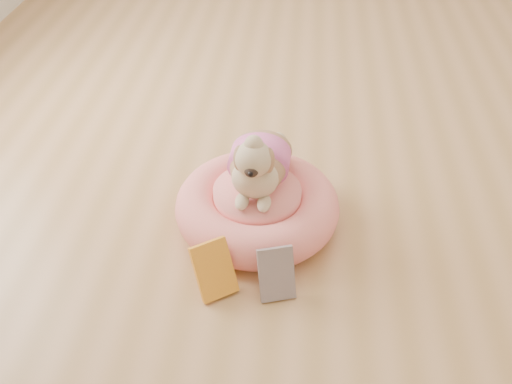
# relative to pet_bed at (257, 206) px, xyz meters

# --- Properties ---
(floor) EXTENTS (4.50, 4.50, 0.00)m
(floor) POSITION_rel_pet_bed_xyz_m (0.22, 0.21, -0.07)
(floor) COLOR #AB7D47
(floor) RESTS_ON ground
(pet_bed) EXTENTS (0.60, 0.60, 0.15)m
(pet_bed) POSITION_rel_pet_bed_xyz_m (0.00, 0.00, 0.00)
(pet_bed) COLOR #FF6378
(pet_bed) RESTS_ON floor
(dog) EXTENTS (0.28, 0.40, 0.28)m
(dog) POSITION_rel_pet_bed_xyz_m (0.00, 0.03, 0.22)
(dog) COLOR brown
(dog) RESTS_ON pet_bed
(book_yellow) EXTENTS (0.17, 0.16, 0.17)m
(book_yellow) POSITION_rel_pet_bed_xyz_m (-0.11, -0.34, 0.01)
(book_yellow) COLOR gold
(book_yellow) RESTS_ON floor
(book_white) EXTENTS (0.14, 0.12, 0.17)m
(book_white) POSITION_rel_pet_bed_xyz_m (0.09, -0.34, 0.01)
(book_white) COLOR silver
(book_white) RESTS_ON floor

